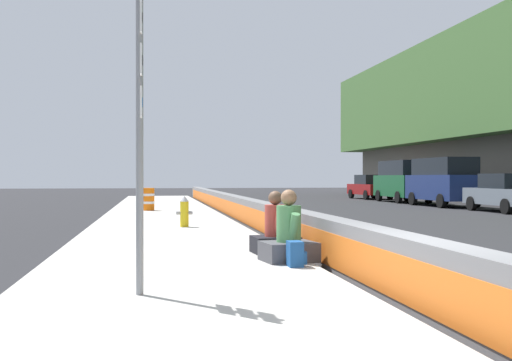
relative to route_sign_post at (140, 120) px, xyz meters
name	(u,v)px	position (x,y,z in m)	size (l,w,h in m)	color
ground_plane	(420,312)	(-0.84, -3.19, -2.23)	(160.00, 160.00, 0.00)	#232326
sidewalk_strip	(190,314)	(-0.84, -0.54, -2.16)	(80.00, 4.40, 0.14)	#A8A59E
jersey_barrier	(420,275)	(-0.84, -3.19, -1.81)	(76.00, 0.45, 0.85)	slate
route_sign_post	(140,120)	(0.00, 0.00, 0.00)	(0.44, 0.09, 3.60)	gray
fire_hydrant	(184,211)	(10.00, -1.03, -1.65)	(0.26, 0.46, 0.88)	gold
seated_person_foreground	(289,239)	(2.58, -2.40, -1.72)	(0.86, 0.96, 1.20)	#424247
seated_person_middle	(275,234)	(3.70, -2.40, -1.73)	(0.77, 0.88, 1.16)	black
backpack	(296,254)	(1.95, -2.37, -1.90)	(0.32, 0.28, 0.40)	navy
construction_barrel	(148,199)	(18.87, 0.05, -1.61)	(0.54, 0.54, 0.95)	orange
parked_car_fourth	(507,193)	(17.35, -15.53, -1.37)	(4.52, 1.99, 1.71)	slate
parked_car_midline	(443,181)	(22.78, -15.25, -0.88)	(5.14, 2.18, 2.56)	navy
parked_car_far	(403,180)	(28.27, -15.34, -0.88)	(5.12, 2.14, 2.56)	#145128
parked_car_farther	(370,187)	(33.88, -15.28, -1.37)	(4.57, 2.08, 1.71)	maroon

